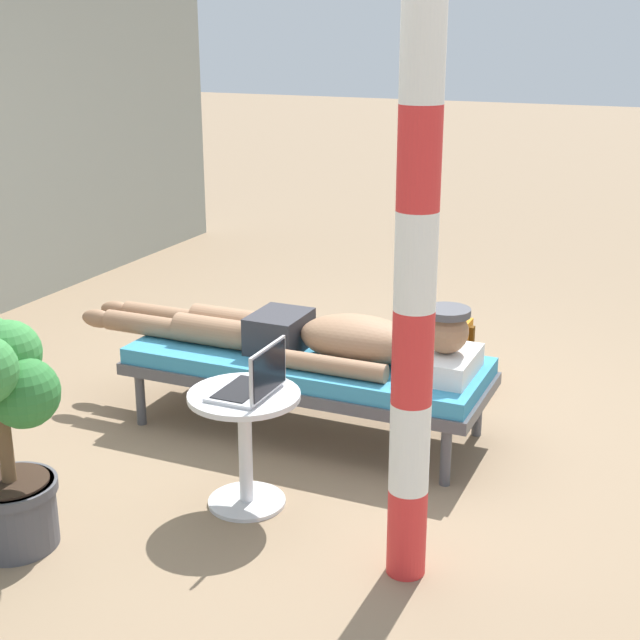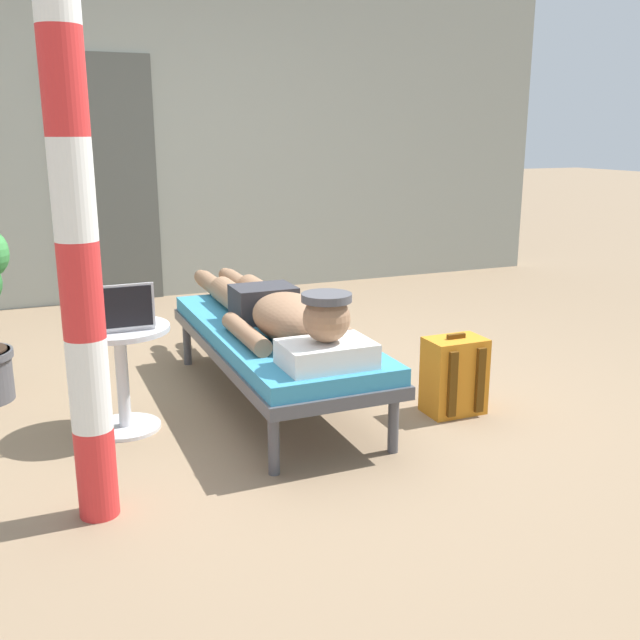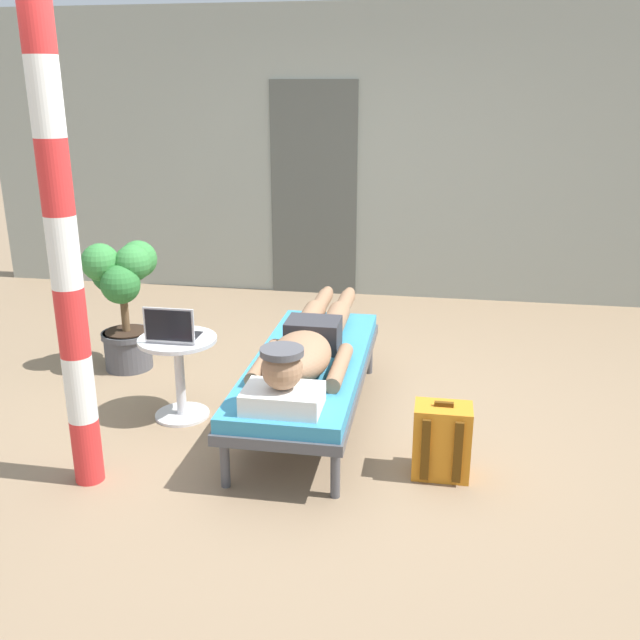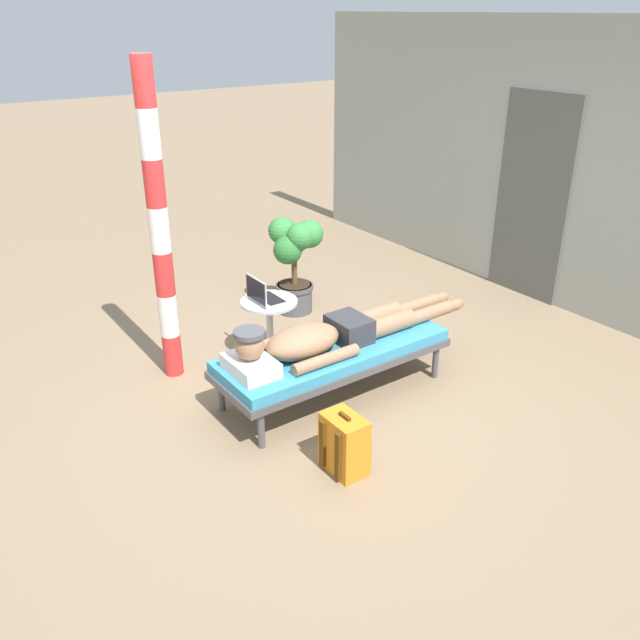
{
  "view_description": "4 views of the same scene",
  "coord_description": "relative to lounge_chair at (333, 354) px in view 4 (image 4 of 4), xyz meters",
  "views": [
    {
      "loc": [
        -3.94,
        -1.83,
        2.02
      ],
      "look_at": [
        0.13,
        -0.05,
        0.55
      ],
      "focal_mm": 51.27,
      "sensor_mm": 36.0,
      "label": 1
    },
    {
      "loc": [
        -1.22,
        -3.55,
        1.42
      ],
      "look_at": [
        0.18,
        -0.23,
        0.48
      ],
      "focal_mm": 40.67,
      "sensor_mm": 36.0,
      "label": 2
    },
    {
      "loc": [
        0.73,
        -3.92,
        1.98
      ],
      "look_at": [
        0.06,
        -0.07,
        0.67
      ],
      "focal_mm": 39.41,
      "sensor_mm": 36.0,
      "label": 3
    },
    {
      "loc": [
        3.56,
        -2.71,
        2.73
      ],
      "look_at": [
        -0.08,
        -0.11,
        0.63
      ],
      "focal_mm": 37.18,
      "sensor_mm": 36.0,
      "label": 4
    }
  ],
  "objects": [
    {
      "name": "ground_plane",
      "position": [
        0.01,
        0.04,
        -0.35
      ],
      "size": [
        40.0,
        40.0,
        0.0
      ],
      "primitive_type": "plane",
      "color": "#8C7256"
    },
    {
      "name": "house_wall_back",
      "position": [
        -0.0,
        2.93,
        1.0
      ],
      "size": [
        7.6,
        0.2,
        2.7
      ],
      "primitive_type": "cube",
      "color": "#999E93",
      "rests_on": "ground"
    },
    {
      "name": "house_door_panel",
      "position": [
        -0.48,
        2.82,
        0.67
      ],
      "size": [
        0.84,
        0.03,
        2.04
      ],
      "primitive_type": "cube",
      "color": "#545651",
      "rests_on": "ground"
    },
    {
      "name": "lounge_chair",
      "position": [
        0.0,
        0.0,
        0.0
      ],
      "size": [
        0.68,
        1.84,
        0.42
      ],
      "color": "#4C4C51",
      "rests_on": "ground"
    },
    {
      "name": "person_reclining",
      "position": [
        0.0,
        -0.05,
        0.17
      ],
      "size": [
        0.53,
        2.17,
        0.33
      ],
      "color": "white",
      "rests_on": "lounge_chair"
    },
    {
      "name": "side_table",
      "position": [
        -0.8,
        -0.07,
        0.01
      ],
      "size": [
        0.48,
        0.48,
        0.52
      ],
      "color": "silver",
      "rests_on": "ground"
    },
    {
      "name": "laptop",
      "position": [
        -0.8,
        -0.13,
        0.24
      ],
      "size": [
        0.31,
        0.24,
        0.23
      ],
      "color": "silver",
      "rests_on": "side_table"
    },
    {
      "name": "backpack",
      "position": [
        0.81,
        -0.51,
        -0.15
      ],
      "size": [
        0.3,
        0.26,
        0.42
      ],
      "color": "orange",
      "rests_on": "ground"
    },
    {
      "name": "potted_plant",
      "position": [
        -1.48,
        0.63,
        0.24
      ],
      "size": [
        0.47,
        0.49,
        0.94
      ],
      "color": "#4C4C51",
      "rests_on": "ground"
    },
    {
      "name": "porch_post",
      "position": [
        -1.02,
        -0.88,
        0.89
      ],
      "size": [
        0.15,
        0.15,
        2.46
      ],
      "color": "red",
      "rests_on": "ground"
    }
  ]
}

